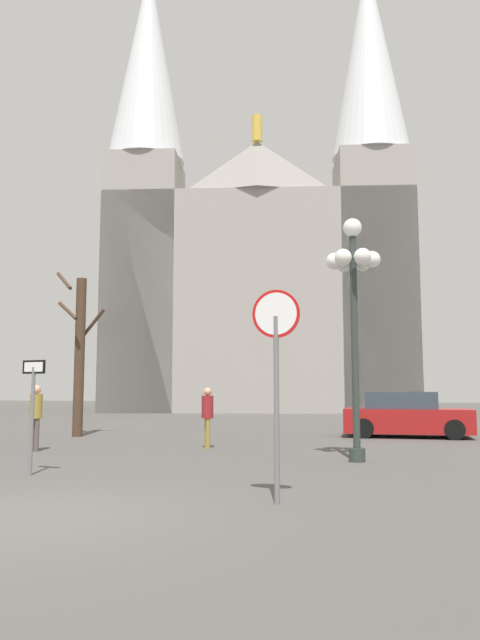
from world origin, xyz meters
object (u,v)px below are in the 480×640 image
(cathedral, at_px, (259,267))
(street_lamp, at_px, (354,286))
(one_way_arrow_sign, at_px, (33,402))
(pedestrian_walking, at_px, (207,412))
(parked_car_near_red, at_px, (405,416))
(pedestrian_standing, at_px, (36,411))
(stop_sign, at_px, (276,355))
(bare_tree, at_px, (79,352))

(cathedral, height_order, street_lamp, cathedral)
(one_way_arrow_sign, distance_m, pedestrian_walking, 5.80)
(cathedral, height_order, parked_car_near_red, cathedral)
(street_lamp, bearing_deg, pedestrian_standing, 175.89)
(cathedral, bearing_deg, pedestrian_standing, -92.37)
(cathedral, bearing_deg, pedestrian_walking, -83.44)
(pedestrian_standing, bearing_deg, cathedral, 87.63)
(stop_sign, relative_size, bare_tree, 0.55)
(parked_car_near_red, bearing_deg, pedestrian_standing, -146.21)
(bare_tree, bearing_deg, pedestrian_standing, -76.52)
(stop_sign, bearing_deg, pedestrian_walking, 111.72)
(parked_car_near_red, bearing_deg, pedestrian_walking, -137.97)
(one_way_arrow_sign, distance_m, street_lamp, 7.34)
(bare_tree, relative_size, pedestrian_walking, 3.44)
(street_lamp, xyz_separation_m, parked_car_near_red, (1.54, 7.10, -3.24))
(bare_tree, relative_size, pedestrian_standing, 3.31)
(street_lamp, relative_size, parked_car_near_red, 1.33)
(parked_car_near_red, distance_m, pedestrian_walking, 7.44)
(street_lamp, relative_size, pedestrian_walking, 3.39)
(bare_tree, xyz_separation_m, pedestrian_walking, (5.29, -3.01, -1.85))
(one_way_arrow_sign, bearing_deg, street_lamp, 28.67)
(one_way_arrow_sign, xyz_separation_m, pedestrian_standing, (-2.16, 3.89, -0.33))
(cathedral, bearing_deg, parked_car_near_red, -68.28)
(one_way_arrow_sign, xyz_separation_m, parked_car_near_red, (7.57, 10.39, -0.66))
(stop_sign, relative_size, street_lamp, 0.56)
(cathedral, relative_size, bare_tree, 5.87)
(cathedral, relative_size, street_lamp, 5.96)
(pedestrian_walking, bearing_deg, parked_car_near_red, 42.03)
(bare_tree, bearing_deg, street_lamp, -28.97)
(cathedral, relative_size, pedestrian_standing, 19.42)
(street_lamp, distance_m, pedestrian_walking, 5.39)
(stop_sign, bearing_deg, cathedral, 99.99)
(cathedral, height_order, bare_tree, cathedral)
(street_lamp, relative_size, pedestrian_standing, 3.26)
(pedestrian_walking, xyz_separation_m, pedestrian_standing, (-4.20, -1.53, 0.04))
(stop_sign, bearing_deg, parked_car_near_red, 77.99)
(stop_sign, height_order, bare_tree, bare_tree)
(cathedral, distance_m, bare_tree, 24.71)
(street_lamp, relative_size, bare_tree, 0.98)
(pedestrian_walking, bearing_deg, street_lamp, -28.03)
(one_way_arrow_sign, bearing_deg, pedestrian_walking, 69.31)
(bare_tree, xyz_separation_m, parked_car_near_red, (10.81, 1.96, -2.13))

